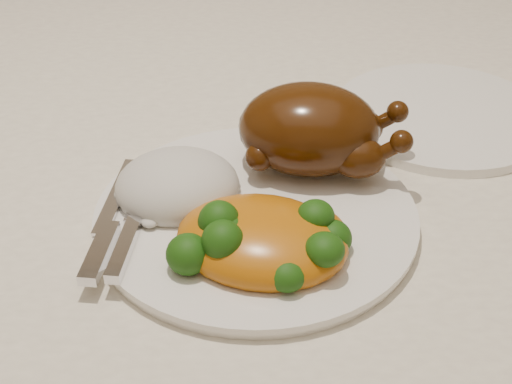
{
  "coord_description": "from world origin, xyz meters",
  "views": [
    {
      "loc": [
        0.09,
        -0.52,
        1.15
      ],
      "look_at": [
        0.09,
        -0.04,
        0.8
      ],
      "focal_mm": 50.0,
      "sensor_mm": 36.0,
      "label": 1
    }
  ],
  "objects_px": {
    "dining_table": "(170,280)",
    "side_plate": "(441,115)",
    "roast_chicken": "(313,129)",
    "dinner_plate": "(256,216)"
  },
  "relations": [
    {
      "from": "dining_table",
      "to": "side_plate",
      "type": "xyz_separation_m",
      "value": [
        0.28,
        0.14,
        0.11
      ]
    },
    {
      "from": "side_plate",
      "to": "dining_table",
      "type": "bearing_deg",
      "value": -153.32
    },
    {
      "from": "dining_table",
      "to": "roast_chicken",
      "type": "distance_m",
      "value": 0.21
    },
    {
      "from": "dinner_plate",
      "to": "dining_table",
      "type": "bearing_deg",
      "value": 156.68
    },
    {
      "from": "side_plate",
      "to": "roast_chicken",
      "type": "relative_size",
      "value": 1.41
    },
    {
      "from": "dining_table",
      "to": "side_plate",
      "type": "bearing_deg",
      "value": 26.68
    },
    {
      "from": "dinner_plate",
      "to": "roast_chicken",
      "type": "distance_m",
      "value": 0.1
    },
    {
      "from": "dining_table",
      "to": "roast_chicken",
      "type": "xyz_separation_m",
      "value": [
        0.14,
        0.03,
        0.15
      ]
    },
    {
      "from": "dining_table",
      "to": "side_plate",
      "type": "relative_size",
      "value": 7.12
    },
    {
      "from": "dining_table",
      "to": "side_plate",
      "type": "distance_m",
      "value": 0.33
    }
  ]
}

